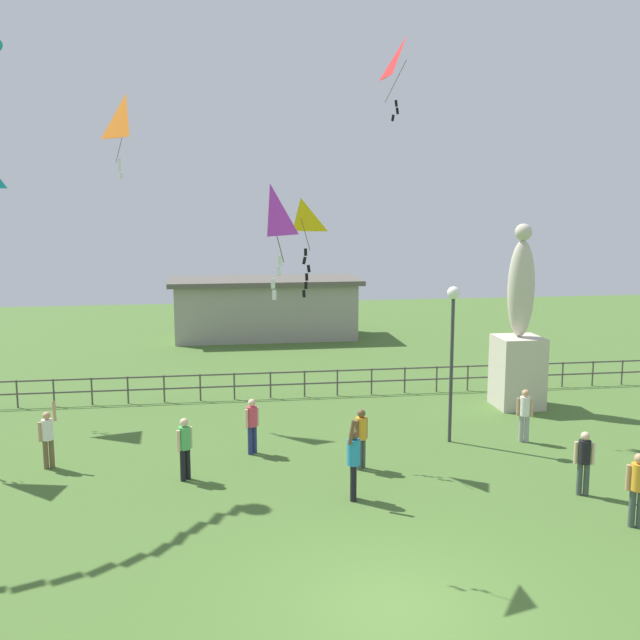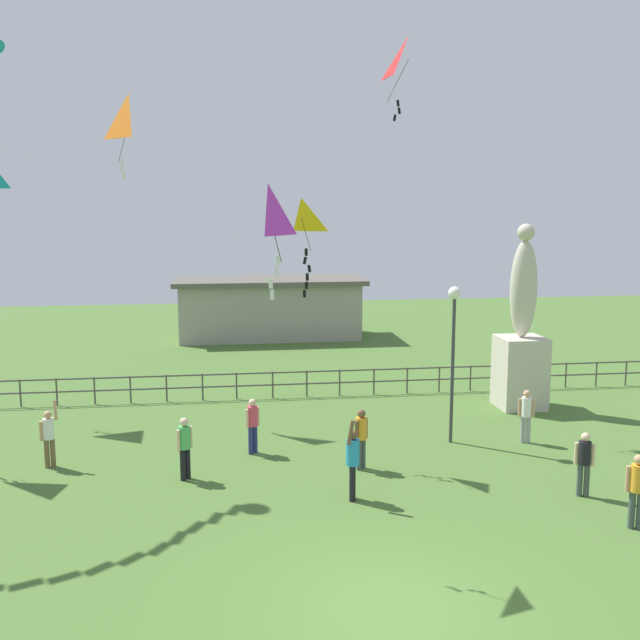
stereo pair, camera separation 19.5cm
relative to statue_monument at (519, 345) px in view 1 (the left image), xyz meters
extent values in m
plane|color=#476B2D|center=(-7.21, -11.70, -2.11)|extent=(80.00, 80.00, 0.00)
cube|color=beige|center=(0.00, 0.00, -0.92)|extent=(1.49, 1.49, 2.39)
ellipsoid|color=beige|center=(0.00, 0.00, 1.89)|extent=(0.90, 0.76, 3.22)
sphere|color=beige|center=(0.00, 0.00, 3.76)|extent=(0.56, 0.56, 0.56)
cylinder|color=#38383D|center=(-3.44, -3.30, -0.03)|extent=(0.10, 0.10, 4.17)
sphere|color=white|center=(-3.44, -3.30, 2.21)|extent=(0.36, 0.36, 0.36)
cylinder|color=#3F4C47|center=(-6.47, -5.14, -1.71)|extent=(0.14, 0.14, 0.80)
cylinder|color=#3F4C47|center=(-6.35, -5.04, -1.71)|extent=(0.14, 0.14, 0.80)
cylinder|color=orange|center=(-6.41, -5.09, -1.02)|extent=(0.29, 0.29, 0.57)
sphere|color=brown|center=(-6.41, -5.09, -0.63)|extent=(0.22, 0.22, 0.22)
cylinder|color=brown|center=(-6.56, -5.22, -1.06)|extent=(0.09, 0.09, 0.54)
cylinder|color=brown|center=(-6.26, -4.97, -1.06)|extent=(0.09, 0.09, 0.54)
cylinder|color=#99999E|center=(-1.26, -3.66, -1.72)|extent=(0.13, 0.13, 0.78)
cylinder|color=#99999E|center=(-1.41, -3.60, -1.72)|extent=(0.13, 0.13, 0.78)
cylinder|color=white|center=(-1.34, -3.63, -1.05)|extent=(0.29, 0.29, 0.55)
sphere|color=tan|center=(-1.34, -3.63, -0.67)|extent=(0.21, 0.21, 0.21)
cylinder|color=tan|center=(-1.16, -3.70, -1.09)|extent=(0.09, 0.09, 0.52)
cylinder|color=tan|center=(-1.51, -3.56, -1.09)|extent=(0.09, 0.09, 0.52)
cylinder|color=navy|center=(-9.06, -3.45, -1.72)|extent=(0.13, 0.13, 0.78)
cylinder|color=navy|center=(-9.18, -3.54, -1.72)|extent=(0.13, 0.13, 0.78)
cylinder|color=#D83F59|center=(-9.12, -3.50, -1.06)|extent=(0.29, 0.29, 0.55)
sphere|color=beige|center=(-9.12, -3.50, -0.68)|extent=(0.21, 0.21, 0.21)
cylinder|color=beige|center=(-8.97, -3.39, -1.09)|extent=(0.09, 0.09, 0.52)
cylinder|color=beige|center=(-9.28, -3.61, -1.09)|extent=(0.09, 0.09, 0.52)
cylinder|color=#3F4C47|center=(-1.30, -9.39, -1.70)|extent=(0.14, 0.14, 0.82)
cylinder|color=#3F4C47|center=(-1.44, -9.32, -1.70)|extent=(0.14, 0.14, 0.82)
cylinder|color=orange|center=(-1.37, -9.36, -1.00)|extent=(0.30, 0.30, 0.58)
sphere|color=tan|center=(-1.37, -9.36, -0.60)|extent=(0.22, 0.22, 0.22)
cylinder|color=tan|center=(-1.55, -9.27, -1.04)|extent=(0.09, 0.09, 0.55)
cylinder|color=brown|center=(-14.33, -3.82, -1.73)|extent=(0.13, 0.13, 0.76)
cylinder|color=brown|center=(-14.47, -3.87, -1.73)|extent=(0.13, 0.13, 0.76)
cylinder|color=white|center=(-14.40, -3.84, -1.08)|extent=(0.28, 0.28, 0.54)
sphere|color=tan|center=(-14.40, -3.84, -0.71)|extent=(0.20, 0.20, 0.20)
cylinder|color=tan|center=(-14.21, -3.82, -0.60)|extent=(0.15, 0.21, 0.52)
cylinder|color=tan|center=(-14.57, -3.91, -1.11)|extent=(0.08, 0.08, 0.51)
cylinder|color=black|center=(-10.93, -5.27, -1.71)|extent=(0.14, 0.14, 0.80)
cylinder|color=black|center=(-10.82, -5.16, -1.71)|extent=(0.14, 0.14, 0.80)
cylinder|color=#4CB259|center=(-10.87, -5.21, -1.03)|extent=(0.29, 0.29, 0.57)
sphere|color=beige|center=(-10.87, -5.21, -0.64)|extent=(0.21, 0.21, 0.21)
cylinder|color=beige|center=(-11.02, -5.35, -1.06)|extent=(0.09, 0.09, 0.54)
cylinder|color=beige|center=(-10.73, -5.08, -1.06)|extent=(0.09, 0.09, 0.54)
cylinder|color=black|center=(-7.01, -7.12, -1.69)|extent=(0.14, 0.14, 0.85)
cylinder|color=black|center=(-6.98, -6.96, -1.69)|extent=(0.14, 0.14, 0.85)
cylinder|color=#268CBF|center=(-7.00, -7.04, -0.96)|extent=(0.31, 0.31, 0.60)
sphere|color=brown|center=(-7.00, -7.04, -0.55)|extent=(0.23, 0.23, 0.23)
cylinder|color=brown|center=(-7.08, -7.23, -0.43)|extent=(0.20, 0.12, 0.58)
cylinder|color=brown|center=(-6.96, -6.83, -1.00)|extent=(0.09, 0.09, 0.57)
cylinder|color=#3F4C47|center=(-1.54, -7.59, -1.72)|extent=(0.13, 0.13, 0.78)
cylinder|color=#3F4C47|center=(-1.68, -7.53, -1.72)|extent=(0.13, 0.13, 0.78)
cylinder|color=black|center=(-1.61, -7.56, -1.06)|extent=(0.29, 0.29, 0.55)
sphere|color=beige|center=(-1.61, -7.56, -0.68)|extent=(0.21, 0.21, 0.21)
cylinder|color=beige|center=(-1.44, -7.64, -1.09)|extent=(0.09, 0.09, 0.52)
cylinder|color=beige|center=(-1.79, -7.48, -1.09)|extent=(0.09, 0.09, 0.52)
pyramid|color=red|center=(-4.12, -0.33, 8.98)|extent=(0.76, 1.00, 1.28)
cylinder|color=#4C381E|center=(-4.45, -0.35, 8.35)|extent=(0.68, 0.07, 1.28)
cube|color=black|center=(-4.43, -0.34, 7.70)|extent=(0.11, 0.03, 0.21)
cube|color=black|center=(-4.38, -0.32, 7.48)|extent=(0.12, 0.04, 0.21)
cube|color=black|center=(-4.53, -0.40, 7.26)|extent=(0.11, 0.03, 0.21)
pyramid|color=yellow|center=(-7.81, -3.89, 4.31)|extent=(0.93, 0.88, 0.88)
cylinder|color=#4C381E|center=(-7.66, -3.67, 3.87)|extent=(0.32, 0.47, 0.88)
cube|color=black|center=(-7.66, -3.67, 3.40)|extent=(0.09, 0.04, 0.20)
cube|color=black|center=(-7.69, -3.68, 3.18)|extent=(0.11, 0.03, 0.21)
cube|color=black|center=(-7.57, -3.62, 2.96)|extent=(0.11, 0.02, 0.21)
cube|color=black|center=(-7.63, -3.65, 2.74)|extent=(0.09, 0.01, 0.20)
cube|color=black|center=(-7.65, -3.66, 2.52)|extent=(0.08, 0.05, 0.20)
cube|color=black|center=(-7.71, -3.69, 2.30)|extent=(0.09, 0.05, 0.20)
pyramid|color=#B22DB2|center=(-8.99, -8.70, 4.53)|extent=(0.75, 0.87, 0.99)
cylinder|color=#4C381E|center=(-8.87, -8.79, 4.04)|extent=(0.26, 0.19, 0.99)
cube|color=white|center=(-8.81, -8.76, 3.58)|extent=(0.10, 0.03, 0.20)
cube|color=white|center=(-8.84, -8.77, 3.36)|extent=(0.10, 0.03, 0.21)
cube|color=white|center=(-8.96, -8.83, 3.14)|extent=(0.09, 0.03, 0.20)
cube|color=white|center=(-8.94, -8.82, 2.92)|extent=(0.08, 0.04, 0.20)
pyramid|color=orange|center=(-12.68, 1.96, 7.40)|extent=(1.09, 1.12, 1.44)
cylinder|color=#4C381E|center=(-12.86, 1.79, 6.68)|extent=(0.39, 0.36, 1.44)
cube|color=white|center=(-12.94, 1.75, 6.00)|extent=(0.11, 0.03, 0.21)
cube|color=white|center=(-12.96, 1.74, 5.78)|extent=(0.09, 0.03, 0.20)
cube|color=white|center=(-12.91, 1.77, 5.56)|extent=(0.11, 0.04, 0.21)
cylinder|color=#4C4742|center=(-16.67, 2.30, -1.64)|extent=(0.06, 0.06, 0.95)
cylinder|color=#4C4742|center=(-15.49, 2.30, -1.64)|extent=(0.06, 0.06, 0.95)
cylinder|color=#4C4742|center=(-14.24, 2.30, -1.64)|extent=(0.06, 0.06, 0.95)
cylinder|color=#4C4742|center=(-13.04, 2.30, -1.64)|extent=(0.06, 0.06, 0.95)
cylinder|color=#4C4742|center=(-11.83, 2.30, -1.64)|extent=(0.06, 0.06, 0.95)
cylinder|color=#4C4742|center=(-10.59, 2.30, -1.64)|extent=(0.06, 0.06, 0.95)
cylinder|color=#4C4742|center=(-9.42, 2.30, -1.64)|extent=(0.06, 0.06, 0.95)
cylinder|color=#4C4742|center=(-8.15, 2.30, -1.64)|extent=(0.06, 0.06, 0.95)
cylinder|color=#4C4742|center=(-6.94, 2.30, -1.64)|extent=(0.06, 0.06, 0.95)
cylinder|color=#4C4742|center=(-5.76, 2.30, -1.64)|extent=(0.06, 0.06, 0.95)
cylinder|color=#4C4742|center=(-4.51, 2.30, -1.64)|extent=(0.06, 0.06, 0.95)
cylinder|color=#4C4742|center=(-3.28, 2.30, -1.64)|extent=(0.06, 0.06, 0.95)
cylinder|color=#4C4742|center=(-2.08, 2.30, -1.64)|extent=(0.06, 0.06, 0.95)
cylinder|color=#4C4742|center=(-0.90, 2.30, -1.64)|extent=(0.06, 0.06, 0.95)
cylinder|color=#4C4742|center=(0.38, 2.30, -1.64)|extent=(0.06, 0.06, 0.95)
cylinder|color=#4C4742|center=(1.54, 2.30, -1.64)|extent=(0.06, 0.06, 0.95)
cylinder|color=#4C4742|center=(2.80, 2.30, -1.64)|extent=(0.06, 0.06, 0.95)
cylinder|color=#4C4742|center=(4.01, 2.30, -1.64)|extent=(0.06, 0.06, 0.95)
cylinder|color=#4C4742|center=(5.20, 2.30, -1.64)|extent=(0.06, 0.06, 0.95)
cube|color=#4C4742|center=(-7.21, 2.30, -1.20)|extent=(36.00, 0.05, 0.05)
cube|color=#4C4742|center=(-7.21, 2.30, -1.64)|extent=(36.00, 0.05, 0.05)
cube|color=gray|center=(-7.42, 14.30, -0.71)|extent=(9.01, 3.42, 2.80)
cube|color=#59544C|center=(-7.42, 14.30, 0.81)|extent=(9.61, 4.02, 0.24)
camera|label=1|loc=(-10.14, -22.92, 4.64)|focal=41.30mm
camera|label=2|loc=(-9.95, -22.95, 4.64)|focal=41.30mm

